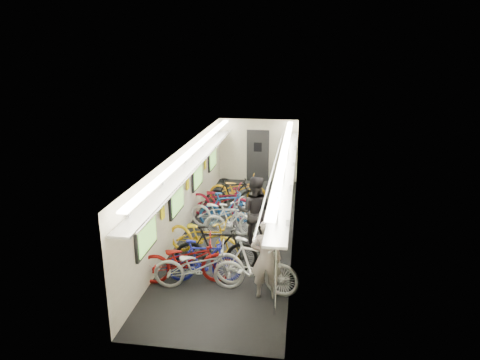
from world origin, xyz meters
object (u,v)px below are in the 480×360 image
(passenger_mid, at_px, (254,211))
(backpack, at_px, (278,237))
(passenger_near, at_px, (266,259))
(bicycle_0, at_px, (199,266))
(bicycle_1, at_px, (203,261))

(passenger_mid, distance_m, backpack, 2.38)
(passenger_near, distance_m, backpack, 0.51)
(passenger_near, xyz_separation_m, passenger_mid, (-0.51, 2.41, 0.07))
(bicycle_0, xyz_separation_m, bicycle_1, (0.03, 0.26, -0.01))
(bicycle_1, relative_size, passenger_near, 0.96)
(bicycle_0, xyz_separation_m, passenger_near, (1.43, -0.14, 0.35))
(passenger_near, height_order, backpack, passenger_near)
(passenger_near, xyz_separation_m, backpack, (0.23, 0.17, 0.42))
(backpack, bearing_deg, passenger_near, -133.24)
(bicycle_0, xyz_separation_m, passenger_mid, (0.92, 2.27, 0.43))
(bicycle_1, bearing_deg, bicycle_0, 165.84)
(bicycle_0, height_order, passenger_near, passenger_near)
(backpack, bearing_deg, passenger_mid, 117.74)
(backpack, bearing_deg, bicycle_0, -169.49)
(bicycle_1, xyz_separation_m, backpack, (1.62, -0.23, 0.78))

